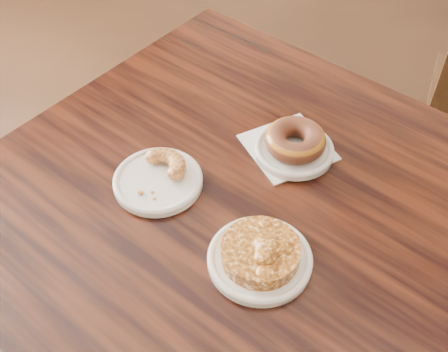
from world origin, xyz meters
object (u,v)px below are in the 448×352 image
Objects in this scene: glazed_donut at (295,140)px; apple_fritter at (261,250)px; cafe_table at (234,313)px; cruller_fragment at (157,174)px.

glazed_donut is 0.69× the size of apple_fritter.
apple_fritter is at bearing -34.77° from cafe_table.
cafe_table is at bearing -96.85° from glazed_donut.
apple_fritter reaches higher than cafe_table.
cafe_table is 8.04× the size of glazed_donut.
glazed_donut reaches higher than cruller_fragment.
glazed_donut is 0.25m from apple_fritter.
cruller_fragment is at bearing -128.72° from glazed_donut.
glazed_donut reaches higher than apple_fritter.
cafe_table is 5.52× the size of apple_fritter.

